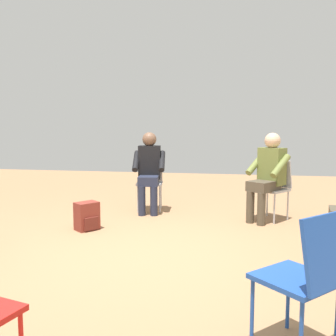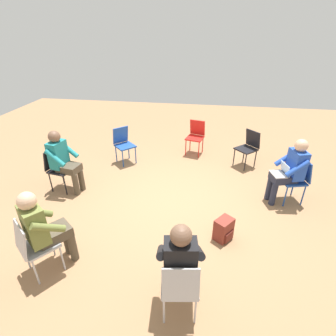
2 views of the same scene
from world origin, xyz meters
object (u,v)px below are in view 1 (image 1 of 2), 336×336
Objects in this scene: chair_northwest at (274,185)px; chair_northeast at (307,273)px; chair_west at (150,179)px; person_in_olive at (268,172)px; backpack_near_laptop_user at (87,218)px; person_in_black at (149,168)px.

chair_northwest and chair_northeast have the same top height.
chair_west is (-3.63, -1.75, 0.00)m from chair_northeast.
chair_northeast is at bearing 127.63° from person_in_olive.
person_in_olive is at bearing 110.98° from backpack_near_laptop_user.
person_in_olive reaches higher than chair_northeast.
backpack_near_laptop_user is (1.02, -2.42, -0.34)m from chair_northwest.
person_in_black reaches higher than chair_northeast.
person_in_black is (-0.14, -1.87, 0.20)m from chair_northwest.
chair_northwest is 1.88m from person_in_black.
person_in_olive is at bearing 90.00° from chair_northwest.
person_in_olive is at bearing 44.00° from chair_northeast.
person_in_olive is (0.44, 1.79, 0.20)m from chair_west.
chair_west is at bearing 70.41° from chair_northeast.
person_in_olive is at bearing 157.70° from chair_west.
person_in_black is at bearing 33.96° from chair_northwest.
person_in_black reaches higher than chair_west.
chair_west is 1.46m from backpack_near_laptop_user.
person_in_black reaches higher than chair_northwest.
backpack_near_laptop_user is at bearing 61.09° from chair_northwest.
chair_northwest is at bearing -90.00° from person_in_olive.
chair_northwest is 2.36× the size of backpack_near_laptop_user.
backpack_near_laptop_user is (-2.30, -2.28, -0.34)m from chair_northeast.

